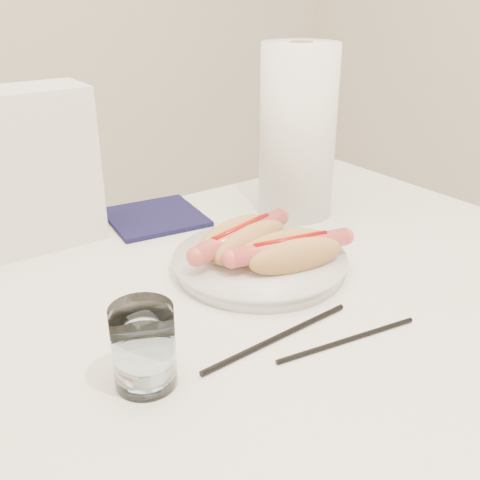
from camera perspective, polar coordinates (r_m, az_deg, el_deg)
table at (r=0.78m, az=-1.64°, el=-10.79°), size 1.20×0.80×0.75m
plate at (r=0.84m, az=1.96°, el=-2.42°), size 0.27×0.27×0.02m
hotdog_left at (r=0.84m, az=0.15°, el=0.01°), size 0.19×0.11×0.05m
hotdog_right at (r=0.80m, az=5.02°, el=-1.20°), size 0.18×0.10×0.05m
water_glass at (r=0.61m, az=-9.53°, el=-10.37°), size 0.07×0.07×0.09m
chopstick_near at (r=0.69m, az=3.76°, el=-9.60°), size 0.22×0.02×0.01m
chopstick_far at (r=0.70m, az=10.62°, el=-9.70°), size 0.19×0.04×0.01m
napkin_box at (r=0.95m, az=-19.90°, el=6.65°), size 0.19×0.11×0.25m
navy_napkin at (r=1.03m, az=-8.43°, el=2.26°), size 0.18×0.18×0.01m
paper_towel_roll at (r=1.02m, az=5.73°, el=10.61°), size 0.16×0.16×0.30m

